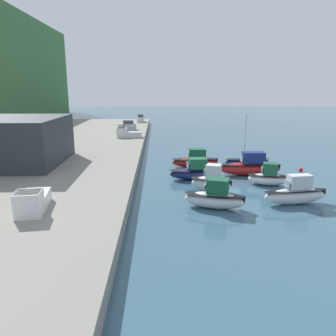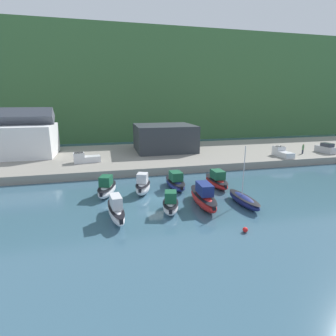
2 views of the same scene
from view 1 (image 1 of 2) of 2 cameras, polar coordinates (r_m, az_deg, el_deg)
The scene contains 17 objects.
ground_plane at distance 37.10m, azimuth 10.40°, elevation -3.30°, with size 320.00×320.00×0.00m, color #385B70.
quay_promenade at distance 39.31m, azimuth -25.06°, elevation -2.41°, with size 135.29×25.94×1.35m.
yacht_club_building at distance 45.77m, azimuth -25.17°, elevation 4.31°, with size 12.93×11.70×5.80m.
moored_boat_0 at distance 30.30m, azimuth 8.17°, elevation -5.07°, with size 3.54×5.94×2.81m.
moored_boat_1 at distance 34.91m, azimuth 7.60°, elevation -2.37°, with size 3.21×4.72×2.98m.
moored_boat_2 at distance 39.52m, azimuth 4.79°, elevation -0.63°, with size 2.50×6.30×2.59m.
moored_boat_3 at distance 45.60m, azimuth 4.79°, elevation 1.33°, with size 2.26×6.50×2.59m.
moored_boat_4 at distance 33.30m, azimuth 21.35°, elevation -4.13°, with size 2.28×6.41×2.86m.
moored_boat_5 at distance 38.70m, azimuth 17.01°, elevation -1.52°, with size 2.85×4.69×2.58m.
moored_boat_6 at distance 42.41m, azimuth 14.14°, elevation 0.22°, with size 2.27×7.89×2.97m.
moored_boat_7 at distance 47.43m, azimuth 13.61°, elevation 1.11°, with size 2.01×6.50×7.32m.
parked_car_0 at distance 76.02m, azimuth -7.13°, elevation 7.30°, with size 2.21×4.36×2.16m.
parked_car_1 at distance 93.26m, azimuth -4.79°, elevation 8.55°, with size 4.20×1.80×2.16m.
pickup_truck_0 at distance 27.76m, azimuth -22.60°, elevation -5.35°, with size 4.96×2.62×1.90m.
pickup_truck_1 at distance 64.29m, azimuth -7.16°, elevation 6.03°, with size 2.05×4.75×1.90m.
person_on_quay at distance 70.41m, azimuth -7.71°, elevation 6.91°, with size 0.40×0.40×2.14m.
mooring_buoy_0 at distance 46.58m, azimuth 22.13°, elevation -0.26°, with size 0.52×0.52×0.52m.
Camera 1 is at (-34.64, 7.76, 10.79)m, focal length 35.00 mm.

